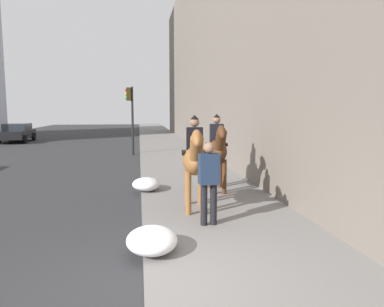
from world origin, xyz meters
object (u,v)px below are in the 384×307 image
at_px(mounted_horse_far, 217,149).
at_px(traffic_light_near_curb, 131,109).
at_px(mounted_horse_near, 195,159).
at_px(car_near_lane, 17,132).
at_px(pedestrian_greeting, 209,178).

xyz_separation_m(mounted_horse_far, traffic_light_near_curb, (10.00, 2.64, 1.16)).
height_order(mounted_horse_near, car_near_lane, mounted_horse_near).
height_order(mounted_horse_far, pedestrian_greeting, mounted_horse_far).
bearing_deg(traffic_light_near_curb, car_near_lane, 42.94).
bearing_deg(mounted_horse_far, traffic_light_near_curb, -160.46).
bearing_deg(pedestrian_greeting, traffic_light_near_curb, 5.07).
xyz_separation_m(mounted_horse_far, car_near_lane, (19.59, 11.56, -0.58)).
bearing_deg(mounted_horse_far, pedestrian_greeting, -10.45).
relative_size(mounted_horse_near, pedestrian_greeting, 1.31).
bearing_deg(traffic_light_near_curb, pedestrian_greeting, -172.07).
height_order(pedestrian_greeting, traffic_light_near_curb, traffic_light_near_curb).
relative_size(pedestrian_greeting, car_near_lane, 0.37).
bearing_deg(pedestrian_greeting, mounted_horse_far, -18.07).
distance_m(mounted_horse_far, pedestrian_greeting, 3.15).
xyz_separation_m(mounted_horse_near, pedestrian_greeting, (-1.14, -0.11, -0.24)).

